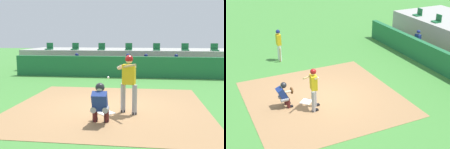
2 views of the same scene
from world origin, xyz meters
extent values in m
plane|color=#428438|center=(0.00, 0.00, 0.00)|extent=(80.00, 80.00, 0.00)
cube|color=#9E754C|center=(0.00, 0.00, 0.01)|extent=(6.40, 6.40, 0.01)
cube|color=white|center=(0.00, -0.80, 0.02)|extent=(0.62, 0.62, 0.02)
cylinder|color=#99999E|center=(0.52, -0.61, 0.46)|extent=(0.15, 0.15, 0.92)
cylinder|color=#99999E|center=(0.88, -0.81, 0.46)|extent=(0.15, 0.15, 0.92)
cube|color=gold|center=(0.70, -0.71, 1.22)|extent=(0.41, 0.29, 0.60)
sphere|color=beige|center=(0.70, -0.71, 1.65)|extent=(0.21, 0.21, 0.21)
sphere|color=maroon|center=(0.70, -0.71, 1.68)|extent=(0.24, 0.24, 0.24)
cylinder|color=beige|center=(0.43, -0.65, 1.43)|extent=(0.24, 0.26, 0.17)
cylinder|color=beige|center=(0.63, -0.62, 1.43)|extent=(0.57, 0.22, 0.18)
cylinder|color=tan|center=(0.64, -0.87, 1.48)|extent=(0.61, 0.68, 0.24)
cube|color=black|center=(0.51, -0.55, 0.04)|extent=(0.15, 0.27, 0.09)
cube|color=black|center=(0.88, -0.75, 0.04)|extent=(0.15, 0.27, 0.09)
cylinder|color=gray|center=(-0.16, -1.79, 0.42)|extent=(0.17, 0.33, 0.16)
cylinder|color=#4C1919|center=(-0.17, -1.64, 0.21)|extent=(0.14, 0.14, 0.42)
cube|color=black|center=(-0.17, -1.58, 0.04)|extent=(0.12, 0.24, 0.08)
cylinder|color=gray|center=(0.16, -1.78, 0.42)|extent=(0.17, 0.33, 0.16)
cylinder|color=#4C1919|center=(0.15, -1.63, 0.21)|extent=(0.14, 0.14, 0.42)
cube|color=black|center=(0.15, -1.57, 0.04)|extent=(0.12, 0.24, 0.08)
cube|color=navy|center=(0.00, -1.83, 0.64)|extent=(0.41, 0.45, 0.57)
cube|color=#2D2D33|center=(-0.01, -1.71, 0.64)|extent=(0.39, 0.26, 0.45)
sphere|color=beige|center=(-0.01, -1.75, 0.98)|extent=(0.21, 0.21, 0.21)
sphere|color=#232328|center=(-0.01, -1.73, 1.00)|extent=(0.25, 0.25, 0.25)
cylinder|color=beige|center=(-0.05, -1.61, 0.64)|extent=(0.11, 0.45, 0.10)
ellipsoid|color=brown|center=(-0.10, -1.39, 0.64)|extent=(0.28, 0.13, 0.30)
sphere|color=white|center=(0.00, -0.24, 1.04)|extent=(0.07, 0.07, 0.07)
cylinder|color=silver|center=(-5.27, -0.46, 0.46)|extent=(0.14, 0.14, 0.92)
cylinder|color=silver|center=(-5.03, -0.46, 0.46)|extent=(0.14, 0.14, 0.92)
cube|color=gold|center=(-5.15, -0.46, 1.22)|extent=(0.36, 0.22, 0.60)
sphere|color=tan|center=(-5.15, -0.46, 1.64)|extent=(0.20, 0.20, 0.20)
sphere|color=navy|center=(-5.15, -0.46, 1.67)|extent=(0.23, 0.23, 0.23)
cylinder|color=tan|center=(-4.85, -0.51, 0.42)|extent=(0.18, 0.06, 0.85)
cube|color=#1E6638|center=(0.00, 6.50, 0.60)|extent=(13.00, 0.30, 1.20)
cylinder|color=#939399|center=(-3.22, 7.25, 0.49)|extent=(0.15, 0.40, 0.15)
cylinder|color=#939399|center=(-3.22, 7.05, 0.23)|extent=(0.13, 0.13, 0.45)
cube|color=maroon|center=(-3.22, 7.00, 0.04)|extent=(0.11, 0.24, 0.08)
cylinder|color=#939399|center=(-2.96, 7.25, 0.49)|extent=(0.15, 0.40, 0.15)
cylinder|color=#939399|center=(-2.96, 7.05, 0.23)|extent=(0.13, 0.13, 0.45)
cube|color=maroon|center=(-2.96, 7.00, 0.04)|extent=(0.11, 0.24, 0.08)
cube|color=navy|center=(-3.09, 7.47, 0.76)|extent=(0.36, 0.22, 0.54)
sphere|color=tan|center=(-3.09, 7.47, 1.15)|extent=(0.20, 0.20, 0.20)
sphere|color=navy|center=(-3.09, 7.47, 1.19)|extent=(0.22, 0.22, 0.22)
cylinder|color=tan|center=(-3.29, 7.33, 0.65)|extent=(0.09, 0.41, 0.22)
cylinder|color=tan|center=(-2.89, 7.33, 0.65)|extent=(0.09, 0.41, 0.22)
cylinder|color=#939399|center=(-0.04, 7.05, 0.23)|extent=(0.13, 0.13, 0.45)
cube|color=maroon|center=(-0.04, 7.00, 0.04)|extent=(0.11, 0.24, 0.08)
cube|color=maroon|center=(0.22, 7.00, 0.04)|extent=(0.11, 0.24, 0.08)
cube|color=#196033|center=(-5.57, 9.30, 1.44)|extent=(0.46, 0.46, 0.08)
cube|color=#196033|center=(-5.57, 9.50, 1.68)|extent=(0.46, 0.06, 0.40)
cube|color=#196033|center=(-3.71, 9.30, 1.44)|extent=(0.46, 0.46, 0.08)
cube|color=#196033|center=(-3.71, 9.50, 1.68)|extent=(0.46, 0.06, 0.40)
camera|label=1|loc=(1.22, -8.65, 2.38)|focal=42.78mm
camera|label=2|loc=(11.42, -4.76, 6.74)|focal=51.55mm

